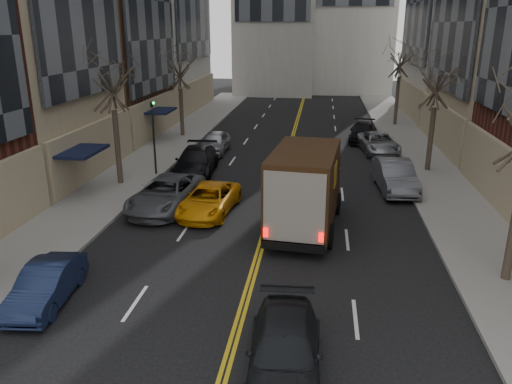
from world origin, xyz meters
TOP-DOWN VIEW (x-y plane):
  - sidewalk_left at (-9.00, 27.00)m, footprint 4.00×66.00m
  - sidewalk_right at (9.00, 27.00)m, footprint 4.00×66.00m
  - tree_lf_mid at (-8.80, 20.00)m, footprint 3.20×3.20m
  - tree_lf_far at (-8.80, 33.00)m, footprint 3.20×3.20m
  - tree_rt_mid at (8.80, 25.00)m, footprint 3.20×3.20m
  - tree_rt_far at (8.80, 40.00)m, footprint 3.20×3.20m
  - traffic_signal at (-7.39, 22.00)m, footprint 0.29×0.26m
  - ups_truck at (1.67, 14.98)m, footprint 3.27×6.94m
  - observer_sedan at (1.53, 5.17)m, footprint 2.07×4.69m
  - taxi at (-2.91, 16.34)m, footprint 2.62×4.93m
  - pedestrian at (1.76, 17.68)m, footprint 0.58×0.76m
  - parked_lf_b at (-6.30, 7.69)m, footprint 1.70×3.97m
  - parked_lf_c at (-5.10, 16.65)m, footprint 3.02×5.72m
  - parked_lf_d at (-5.10, 22.57)m, footprint 2.62×5.66m
  - parked_lf_e at (-5.10, 28.09)m, footprint 1.77×4.36m
  - parked_rt_a at (6.30, 21.00)m, footprint 2.12×5.08m
  - parked_rt_b at (6.30, 29.61)m, footprint 2.89×5.26m
  - parked_rt_c at (5.49, 33.24)m, footprint 2.53×5.10m

SIDE VIEW (x-z plane):
  - sidewalk_left at x=-9.00m, z-range 0.00..0.15m
  - sidewalk_right at x=9.00m, z-range 0.00..0.15m
  - parked_lf_b at x=-6.30m, z-range 0.00..1.27m
  - taxi at x=-2.91m, z-range 0.00..1.32m
  - observer_sedan at x=1.53m, z-range 0.00..1.34m
  - parked_rt_b at x=6.30m, z-range 0.00..1.40m
  - parked_rt_c at x=5.49m, z-range 0.00..1.43m
  - parked_lf_e at x=-5.10m, z-range 0.00..1.48m
  - parked_lf_c at x=-5.10m, z-range 0.00..1.53m
  - parked_lf_d at x=-5.10m, z-range 0.00..1.60m
  - parked_rt_a at x=6.30m, z-range 0.00..1.63m
  - pedestrian at x=1.76m, z-range 0.00..1.87m
  - ups_truck at x=1.67m, z-range 0.01..3.70m
  - traffic_signal at x=-7.39m, z-range 0.47..5.17m
  - tree_lf_far at x=-8.80m, z-range 1.97..10.08m
  - tree_rt_mid at x=8.80m, z-range 2.01..10.33m
  - tree_lf_mid at x=-8.80m, z-range 2.14..11.05m
  - tree_rt_far at x=8.80m, z-range 2.19..11.29m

